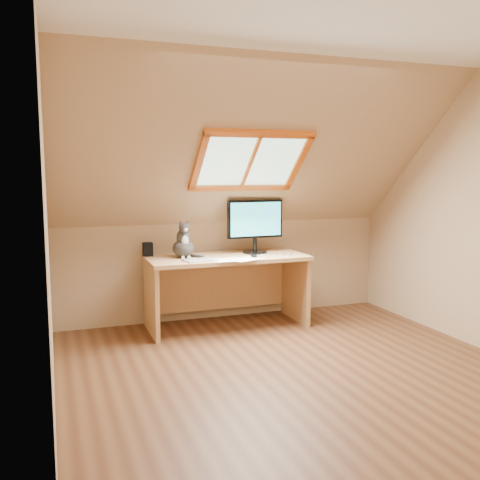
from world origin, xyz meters
name	(u,v)px	position (x,y,z in m)	size (l,w,h in m)	color
ground	(298,374)	(0.00, 0.00, 0.00)	(3.50, 3.50, 0.00)	brown
room_shell	(307,185)	(0.00, -0.09, 1.43)	(3.52, 3.52, 2.41)	tan
desk	(225,277)	(-0.12, 1.45, 0.49)	(1.55, 0.68, 0.71)	tan
monitor	(255,223)	(0.21, 1.45, 1.02)	(0.58, 0.25, 0.54)	black
cat	(183,244)	(-0.54, 1.42, 0.84)	(0.21, 0.25, 0.37)	#393532
desk_speaker	(148,249)	(-0.84, 1.63, 0.77)	(0.09, 0.09, 0.13)	black
graphics_tablet	(200,260)	(-0.44, 1.19, 0.72)	(0.28, 0.20, 0.01)	#B2B2B7
mouse	(254,256)	(0.10, 1.19, 0.73)	(0.06, 0.11, 0.03)	black
papers	(235,260)	(-0.12, 1.12, 0.71)	(0.35, 0.30, 0.01)	white
cables	(273,255)	(0.32, 1.26, 0.71)	(0.51, 0.26, 0.01)	silver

